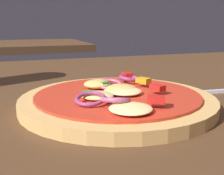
% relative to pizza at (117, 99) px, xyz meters
% --- Properties ---
extents(dining_table, '(1.33, 1.02, 0.03)m').
position_rel_pizza_xyz_m(dining_table, '(0.05, -0.01, -0.03)').
color(dining_table, '#4C301C').
rests_on(dining_table, ground).
extents(pizza, '(0.24, 0.24, 0.03)m').
position_rel_pizza_xyz_m(pizza, '(0.00, 0.00, 0.00)').
color(pizza, tan).
rests_on(pizza, dining_table).
extents(fork, '(0.17, 0.03, 0.01)m').
position_rel_pizza_xyz_m(fork, '(0.15, 0.01, -0.01)').
color(fork, silver).
rests_on(fork, dining_table).
extents(background_table, '(0.80, 0.54, 0.03)m').
position_rel_pizza_xyz_m(background_table, '(-0.13, 1.25, -0.03)').
color(background_table, '#4C301C').
rests_on(background_table, ground).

